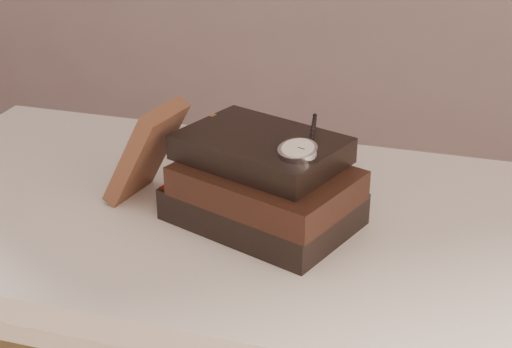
% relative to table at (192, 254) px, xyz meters
% --- Properties ---
extents(table, '(1.00, 0.60, 0.75)m').
position_rel_table_xyz_m(table, '(0.00, 0.00, 0.00)').
color(table, silver).
rests_on(table, ground).
extents(book_stack, '(0.30, 0.26, 0.13)m').
position_rel_table_xyz_m(book_stack, '(0.13, -0.02, 0.15)').
color(book_stack, black).
rests_on(book_stack, table).
extents(journal, '(0.12, 0.12, 0.16)m').
position_rel_table_xyz_m(journal, '(-0.06, -0.01, 0.17)').
color(journal, '#47281B').
rests_on(journal, table).
extents(pocket_watch, '(0.07, 0.16, 0.02)m').
position_rel_table_xyz_m(pocket_watch, '(0.18, -0.06, 0.23)').
color(pocket_watch, silver).
rests_on(pocket_watch, book_stack).
extents(eyeglasses, '(0.14, 0.15, 0.05)m').
position_rel_table_xyz_m(eyeglasses, '(0.07, 0.09, 0.17)').
color(eyeglasses, silver).
rests_on(eyeglasses, book_stack).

